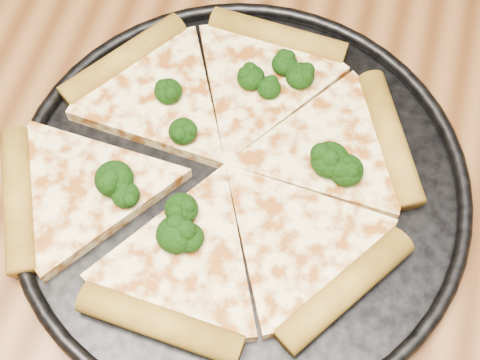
# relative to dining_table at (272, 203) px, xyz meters

# --- Properties ---
(dining_table) EXTENTS (1.20, 0.90, 0.75)m
(dining_table) POSITION_rel_dining_table_xyz_m (0.00, 0.00, 0.00)
(dining_table) COLOR brown
(dining_table) RESTS_ON ground
(pizza_pan) EXTENTS (0.37, 0.37, 0.02)m
(pizza_pan) POSITION_rel_dining_table_xyz_m (-0.02, -0.04, 0.10)
(pizza_pan) COLOR black
(pizza_pan) RESTS_ON dining_table
(pizza) EXTENTS (0.34, 0.30, 0.02)m
(pizza) POSITION_rel_dining_table_xyz_m (-0.04, -0.03, 0.11)
(pizza) COLOR #FFE79C
(pizza) RESTS_ON pizza_pan
(broccoli_florets) EXTENTS (0.20, 0.20, 0.02)m
(broccoli_florets) POSITION_rel_dining_table_xyz_m (-0.04, -0.03, 0.12)
(broccoli_florets) COLOR black
(broccoli_florets) RESTS_ON pizza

